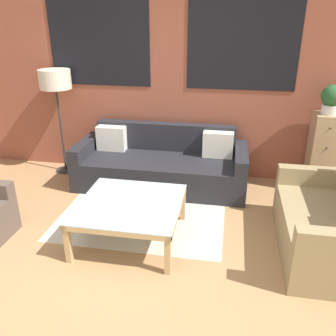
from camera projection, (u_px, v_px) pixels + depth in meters
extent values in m
plane|color=#AD7F51|center=(121.00, 277.00, 3.17)|extent=(16.00, 16.00, 0.00)
cube|color=brown|center=(169.00, 76.00, 4.82)|extent=(8.40, 0.08, 2.80)
cube|color=black|center=(99.00, 44.00, 4.78)|extent=(1.40, 0.01, 1.10)
cube|color=black|center=(243.00, 46.00, 4.47)|extent=(1.40, 0.01, 1.10)
cube|color=beige|center=(145.00, 210.00, 4.27)|extent=(1.89, 1.66, 0.00)
cube|color=#232328|center=(160.00, 174.00, 4.74)|extent=(1.94, 0.72, 0.40)
cube|color=#232328|center=(166.00, 150.00, 5.06)|extent=(1.94, 0.16, 0.78)
cube|color=#232328|center=(87.00, 161.00, 4.95)|extent=(0.16, 0.88, 0.58)
cube|color=#232328|center=(240.00, 172.00, 4.60)|extent=(0.16, 0.88, 0.58)
cube|color=silver|center=(111.00, 138.00, 4.97)|extent=(0.40, 0.16, 0.34)
cube|color=silver|center=(218.00, 145.00, 4.72)|extent=(0.40, 0.16, 0.34)
cube|color=#99845B|center=(315.00, 232.00, 3.47)|extent=(0.64, 1.14, 0.42)
cube|color=#99845B|center=(312.00, 193.00, 3.99)|extent=(0.80, 0.14, 0.62)
cube|color=silver|center=(130.00, 203.00, 3.56)|extent=(1.02, 1.02, 0.01)
cube|color=tan|center=(115.00, 233.00, 3.13)|extent=(1.02, 0.05, 0.05)
cube|color=tan|center=(142.00, 185.00, 4.01)|extent=(1.02, 0.05, 0.05)
cube|color=tan|center=(85.00, 202.00, 3.65)|extent=(0.05, 1.02, 0.05)
cube|color=tan|center=(178.00, 210.00, 3.49)|extent=(0.05, 1.02, 0.05)
cube|color=tan|center=(68.00, 243.00, 3.29)|extent=(0.05, 0.05, 0.41)
cube|color=tan|center=(168.00, 254.00, 3.14)|extent=(0.06, 0.05, 0.41)
cube|color=tan|center=(103.00, 196.00, 4.15)|extent=(0.05, 0.06, 0.41)
cube|color=tan|center=(183.00, 203.00, 3.99)|extent=(0.06, 0.06, 0.41)
cylinder|color=#2D2D2D|center=(66.00, 170.00, 5.36)|extent=(0.28, 0.28, 0.02)
cylinder|color=#2D2D2D|center=(61.00, 131.00, 5.11)|extent=(0.03, 0.03, 1.20)
cylinder|color=beige|center=(55.00, 79.00, 4.83)|extent=(0.43, 0.43, 0.26)
cube|color=tan|center=(322.00, 153.00, 4.60)|extent=(0.33, 0.36, 1.03)
sphere|color=#38332D|center=(331.00, 128.00, 4.28)|extent=(0.02, 0.02, 0.02)
sphere|color=#38332D|center=(327.00, 148.00, 4.38)|extent=(0.02, 0.02, 0.02)
sphere|color=#38332D|center=(323.00, 167.00, 4.49)|extent=(0.02, 0.02, 0.02)
sphere|color=#38332D|center=(320.00, 186.00, 4.59)|extent=(0.02, 0.02, 0.02)
cylinder|color=silver|center=(330.00, 109.00, 4.37)|extent=(0.20, 0.20, 0.12)
sphere|color=#285B2D|center=(332.00, 96.00, 4.31)|extent=(0.26, 0.26, 0.26)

